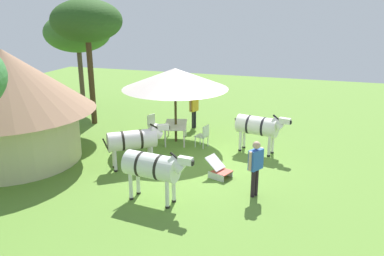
# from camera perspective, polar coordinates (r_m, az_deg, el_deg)

# --- Properties ---
(ground_plane) EXTENTS (36.00, 36.00, 0.00)m
(ground_plane) POSITION_cam_1_polar(r_m,az_deg,el_deg) (14.18, 1.44, -4.74)
(ground_plane) COLOR olive
(thatched_hut) EXTENTS (5.91, 5.91, 3.98)m
(thatched_hut) POSITION_cam_1_polar(r_m,az_deg,el_deg) (14.95, -25.25, 3.73)
(thatched_hut) COLOR beige
(thatched_hut) RESTS_ON ground_plane
(shade_umbrella) EXTENTS (4.22, 4.22, 3.02)m
(shade_umbrella) POSITION_cam_1_polar(r_m,az_deg,el_deg) (15.46, -2.47, 7.24)
(shade_umbrella) COLOR #44371C
(shade_umbrella) RESTS_ON ground_plane
(patio_dining_table) EXTENTS (1.73, 1.26, 0.74)m
(patio_dining_table) POSITION_cam_1_polar(r_m,az_deg,el_deg) (15.92, -2.38, 0.30)
(patio_dining_table) COLOR silver
(patio_dining_table) RESTS_ON ground_plane
(patio_chair_near_hut) EXTENTS (0.53, 0.51, 0.90)m
(patio_chair_near_hut) POSITION_cam_1_polar(r_m,az_deg,el_deg) (15.30, 1.70, -0.97)
(patio_chair_near_hut) COLOR silver
(patio_chair_near_hut) RESTS_ON ground_plane
(patio_chair_near_lawn) EXTENTS (0.56, 0.55, 0.90)m
(patio_chair_near_lawn) POSITION_cam_1_polar(r_m,az_deg,el_deg) (16.82, -5.73, 0.67)
(patio_chair_near_lawn) COLOR white
(patio_chair_near_lawn) RESTS_ON ground_plane
(guest_beside_umbrella) EXTENTS (0.54, 0.34, 1.58)m
(guest_beside_umbrella) POSITION_cam_1_polar(r_m,az_deg,el_deg) (17.65, 0.28, 3.01)
(guest_beside_umbrella) COLOR black
(guest_beside_umbrella) RESTS_ON ground_plane
(standing_watcher) EXTENTS (0.54, 0.41, 1.70)m
(standing_watcher) POSITION_cam_1_polar(r_m,az_deg,el_deg) (11.39, 9.27, -5.16)
(standing_watcher) COLOR black
(standing_watcher) RESTS_ON ground_plane
(striped_lounge_chair) EXTENTS (0.78, 0.93, 0.66)m
(striped_lounge_chair) POSITION_cam_1_polar(r_m,az_deg,el_deg) (12.80, 3.98, -6.07)
(striped_lounge_chair) COLOR #CF5343
(striped_lounge_chair) RESTS_ON ground_plane
(zebra_nearest_camera) EXTENTS (0.88, 2.24, 1.59)m
(zebra_nearest_camera) POSITION_cam_1_polar(r_m,az_deg,el_deg) (10.99, -5.71, -5.66)
(zebra_nearest_camera) COLOR silver
(zebra_nearest_camera) RESTS_ON ground_plane
(zebra_by_umbrella) EXTENTS (0.99, 2.18, 1.57)m
(zebra_by_umbrella) POSITION_cam_1_polar(r_m,az_deg,el_deg) (14.82, 9.68, 0.26)
(zebra_by_umbrella) COLOR silver
(zebra_by_umbrella) RESTS_ON ground_plane
(zebra_toward_hut) EXTENTS (1.61, 1.95, 1.51)m
(zebra_toward_hut) POSITION_cam_1_polar(r_m,az_deg,el_deg) (13.43, -8.53, -1.78)
(zebra_toward_hut) COLOR silver
(zebra_toward_hut) RESTS_ON ground_plane
(acacia_tree_far_lawn) EXTENTS (3.39, 3.39, 5.05)m
(acacia_tree_far_lawn) POSITION_cam_1_polar(r_m,az_deg,el_deg) (21.50, -16.39, 13.20)
(acacia_tree_far_lawn) COLOR #4F3F30
(acacia_tree_far_lawn) RESTS_ON ground_plane
(acacia_tree_behind_hut) EXTENTS (3.14, 3.14, 5.66)m
(acacia_tree_behind_hut) POSITION_cam_1_polar(r_m,az_deg,el_deg) (18.42, -15.12, 14.79)
(acacia_tree_behind_hut) COLOR #44311C
(acacia_tree_behind_hut) RESTS_ON ground_plane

